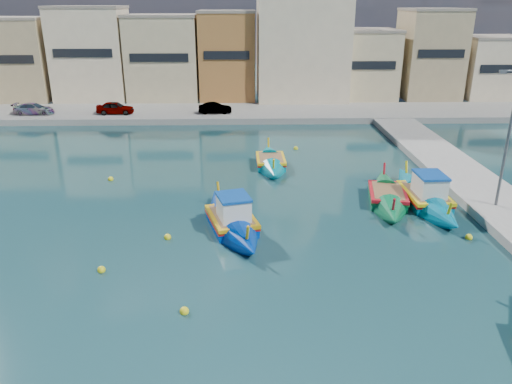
# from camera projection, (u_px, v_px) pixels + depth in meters

# --- Properties ---
(ground) EXTENTS (160.00, 160.00, 0.00)m
(ground) POSITION_uv_depth(u_px,v_px,m) (170.00, 270.00, 22.22)
(ground) COLOR #113234
(ground) RESTS_ON ground
(north_quay) EXTENTS (80.00, 8.00, 0.60)m
(north_quay) POSITION_uv_depth(u_px,v_px,m) (212.00, 113.00, 51.99)
(north_quay) COLOR gray
(north_quay) RESTS_ON ground
(north_townhouses) EXTENTS (83.20, 7.87, 10.19)m
(north_townhouses) POSITION_uv_depth(u_px,v_px,m) (272.00, 59.00, 57.34)
(north_townhouses) COLOR #C4B287
(north_townhouses) RESTS_ON ground
(church_block) EXTENTS (10.00, 10.00, 19.10)m
(church_block) POSITION_uv_depth(u_px,v_px,m) (301.00, 28.00, 56.79)
(church_block) COLOR beige
(church_block) RESTS_ON ground
(quay_street_lamp) EXTENTS (1.18, 0.16, 8.00)m
(quay_street_lamp) POSITION_uv_depth(u_px,v_px,m) (507.00, 139.00, 26.66)
(quay_street_lamp) COLOR #595B60
(quay_street_lamp) RESTS_ON ground
(parked_cars) EXTENTS (21.77, 1.59, 1.25)m
(parked_cars) POSITION_uv_depth(u_px,v_px,m) (107.00, 108.00, 50.04)
(parked_cars) COLOR #4C1919
(parked_cars) RESTS_ON north_quay
(luzzu_turquoise_cabin) EXTENTS (2.29, 9.73, 3.11)m
(luzzu_turquoise_cabin) POSITION_uv_depth(u_px,v_px,m) (424.00, 198.00, 29.43)
(luzzu_turquoise_cabin) COLOR #00749A
(luzzu_turquoise_cabin) RESTS_ON ground
(luzzu_blue_cabin) EXTENTS (4.31, 8.85, 3.05)m
(luzzu_blue_cabin) POSITION_uv_depth(u_px,v_px,m) (232.00, 221.00, 26.23)
(luzzu_blue_cabin) COLOR #0033A6
(luzzu_blue_cabin) RESTS_ON ground
(luzzu_cyan_mid) EXTENTS (3.54, 8.84, 2.55)m
(luzzu_cyan_mid) POSITION_uv_depth(u_px,v_px,m) (387.00, 197.00, 29.73)
(luzzu_cyan_mid) COLOR #0A7240
(luzzu_cyan_mid) RESTS_ON ground
(luzzu_green) EXTENTS (2.10, 7.67, 2.41)m
(luzzu_green) POSITION_uv_depth(u_px,v_px,m) (271.00, 163.00, 36.17)
(luzzu_green) COLOR #008A9E
(luzzu_green) RESTS_ON ground
(mooring_buoys) EXTENTS (20.62, 22.94, 0.36)m
(mooring_buoys) POSITION_uv_depth(u_px,v_px,m) (226.00, 217.00, 27.53)
(mooring_buoys) COLOR #FFF31A
(mooring_buoys) RESTS_ON ground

